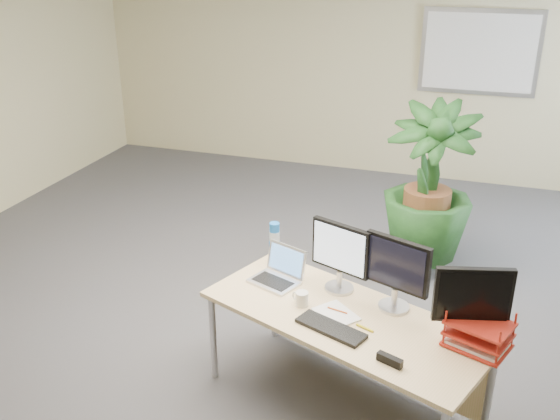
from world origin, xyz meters
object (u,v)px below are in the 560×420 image
(floor_plant, at_px, (428,192))
(monitor_left, at_px, (340,253))
(desk, at_px, (352,328))
(laptop, at_px, (279,272))
(monitor_right, at_px, (397,269))

(floor_plant, relative_size, monitor_left, 3.30)
(floor_plant, distance_m, monitor_left, 1.70)
(desk, xyz_separation_m, laptop, (-0.54, 0.19, 0.19))
(desk, distance_m, floor_plant, 1.87)
(desk, relative_size, laptop, 4.96)
(monitor_right, distance_m, laptop, 0.80)
(desk, relative_size, floor_plant, 1.24)
(desk, height_order, monitor_right, monitor_right)
(floor_plant, height_order, laptop, floor_plant)
(monitor_right, bearing_deg, desk, -159.38)
(floor_plant, bearing_deg, monitor_right, -90.30)
(floor_plant, xyz_separation_m, monitor_left, (-0.37, -1.65, 0.17))
(floor_plant, height_order, monitor_left, floor_plant)
(monitor_left, bearing_deg, monitor_right, -17.01)
(floor_plant, xyz_separation_m, laptop, (-0.77, -1.65, -0.03))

